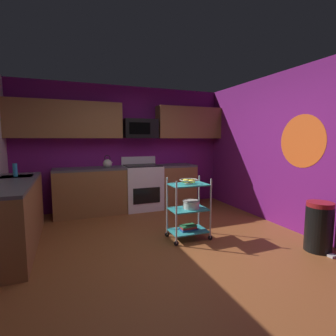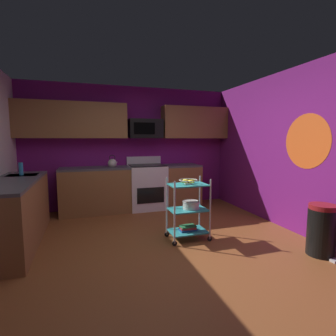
{
  "view_description": "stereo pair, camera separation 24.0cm",
  "coord_description": "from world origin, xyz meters",
  "px_view_note": "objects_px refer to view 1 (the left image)",
  "views": [
    {
      "loc": [
        -1.16,
        -3.08,
        1.48
      ],
      "look_at": [
        0.24,
        0.47,
        1.05
      ],
      "focal_mm": 27.33,
      "sensor_mm": 36.0,
      "label": 1
    },
    {
      "loc": [
        -0.94,
        -3.16,
        1.48
      ],
      "look_at": [
        0.24,
        0.47,
        1.05
      ],
      "focal_mm": 27.33,
      "sensor_mm": 36.0,
      "label": 2
    }
  ],
  "objects_px": {
    "fruit_bowl": "(189,181)",
    "mixing_bowl_large": "(191,204)",
    "rolling_cart": "(188,209)",
    "oven_range": "(142,187)",
    "book_stack": "(188,228)",
    "microwave": "(140,129)",
    "kettle": "(107,163)",
    "dish_soap_bottle": "(15,170)",
    "trash_can": "(319,227)"
  },
  "relations": [
    {
      "from": "microwave",
      "to": "trash_can",
      "type": "bearing_deg",
      "value": -61.55
    },
    {
      "from": "rolling_cart",
      "to": "mixing_bowl_large",
      "type": "xyz_separation_m",
      "value": [
        0.05,
        0.0,
        0.07
      ]
    },
    {
      "from": "rolling_cart",
      "to": "mixing_bowl_large",
      "type": "relative_size",
      "value": 3.63
    },
    {
      "from": "microwave",
      "to": "rolling_cart",
      "type": "height_order",
      "value": "microwave"
    },
    {
      "from": "trash_can",
      "to": "book_stack",
      "type": "bearing_deg",
      "value": 144.73
    },
    {
      "from": "mixing_bowl_large",
      "to": "book_stack",
      "type": "height_order",
      "value": "mixing_bowl_large"
    },
    {
      "from": "fruit_bowl",
      "to": "dish_soap_bottle",
      "type": "bearing_deg",
      "value": 155.68
    },
    {
      "from": "oven_range",
      "to": "rolling_cart",
      "type": "relative_size",
      "value": 1.2
    },
    {
      "from": "rolling_cart",
      "to": "book_stack",
      "type": "distance_m",
      "value": 0.29
    },
    {
      "from": "oven_range",
      "to": "rolling_cart",
      "type": "xyz_separation_m",
      "value": [
        0.18,
        -1.86,
        -0.03
      ]
    },
    {
      "from": "mixing_bowl_large",
      "to": "kettle",
      "type": "distance_m",
      "value": 2.13
    },
    {
      "from": "mixing_bowl_large",
      "to": "dish_soap_bottle",
      "type": "xyz_separation_m",
      "value": [
        -2.43,
        1.08,
        0.5
      ]
    },
    {
      "from": "mixing_bowl_large",
      "to": "kettle",
      "type": "relative_size",
      "value": 0.95
    },
    {
      "from": "book_stack",
      "to": "trash_can",
      "type": "xyz_separation_m",
      "value": [
        1.43,
        -1.01,
        0.16
      ]
    },
    {
      "from": "dish_soap_bottle",
      "to": "trash_can",
      "type": "relative_size",
      "value": 0.3
    },
    {
      "from": "oven_range",
      "to": "trash_can",
      "type": "xyz_separation_m",
      "value": [
        1.61,
        -2.87,
        -0.15
      ]
    },
    {
      "from": "oven_range",
      "to": "mixing_bowl_large",
      "type": "distance_m",
      "value": 1.87
    },
    {
      "from": "rolling_cart",
      "to": "mixing_bowl_large",
      "type": "bearing_deg",
      "value": 0.0
    },
    {
      "from": "dish_soap_bottle",
      "to": "microwave",
      "type": "bearing_deg",
      "value": 21.98
    },
    {
      "from": "oven_range",
      "to": "fruit_bowl",
      "type": "xyz_separation_m",
      "value": [
        0.18,
        -1.86,
        0.4
      ]
    },
    {
      "from": "oven_range",
      "to": "microwave",
      "type": "bearing_deg",
      "value": 90.26
    },
    {
      "from": "oven_range",
      "to": "mixing_bowl_large",
      "type": "height_order",
      "value": "oven_range"
    },
    {
      "from": "oven_range",
      "to": "microwave",
      "type": "height_order",
      "value": "microwave"
    },
    {
      "from": "microwave",
      "to": "book_stack",
      "type": "distance_m",
      "value": 2.5
    },
    {
      "from": "oven_range",
      "to": "kettle",
      "type": "height_order",
      "value": "kettle"
    },
    {
      "from": "rolling_cart",
      "to": "dish_soap_bottle",
      "type": "distance_m",
      "value": 2.67
    },
    {
      "from": "rolling_cart",
      "to": "kettle",
      "type": "xyz_separation_m",
      "value": [
        -0.9,
        1.85,
        0.54
      ]
    },
    {
      "from": "microwave",
      "to": "dish_soap_bottle",
      "type": "height_order",
      "value": "microwave"
    },
    {
      "from": "oven_range",
      "to": "rolling_cart",
      "type": "distance_m",
      "value": 1.87
    },
    {
      "from": "kettle",
      "to": "dish_soap_bottle",
      "type": "bearing_deg",
      "value": -152.3
    },
    {
      "from": "rolling_cart",
      "to": "trash_can",
      "type": "relative_size",
      "value": 1.39
    },
    {
      "from": "mixing_bowl_large",
      "to": "dish_soap_bottle",
      "type": "relative_size",
      "value": 1.26
    },
    {
      "from": "fruit_bowl",
      "to": "mixing_bowl_large",
      "type": "relative_size",
      "value": 1.08
    },
    {
      "from": "oven_range",
      "to": "book_stack",
      "type": "distance_m",
      "value": 1.89
    },
    {
      "from": "dish_soap_bottle",
      "to": "book_stack",
      "type": "bearing_deg",
      "value": -24.32
    },
    {
      "from": "trash_can",
      "to": "rolling_cart",
      "type": "bearing_deg",
      "value": 144.73
    },
    {
      "from": "rolling_cart",
      "to": "trash_can",
      "type": "xyz_separation_m",
      "value": [
        1.43,
        -1.01,
        -0.12
      ]
    },
    {
      "from": "oven_range",
      "to": "mixing_bowl_large",
      "type": "relative_size",
      "value": 4.37
    },
    {
      "from": "fruit_bowl",
      "to": "book_stack",
      "type": "distance_m",
      "value": 0.71
    },
    {
      "from": "kettle",
      "to": "dish_soap_bottle",
      "type": "xyz_separation_m",
      "value": [
        -1.48,
        -0.78,
        0.02
      ]
    },
    {
      "from": "oven_range",
      "to": "kettle",
      "type": "xyz_separation_m",
      "value": [
        -0.72,
        -0.0,
        0.52
      ]
    },
    {
      "from": "kettle",
      "to": "oven_range",
      "type": "bearing_deg",
      "value": 0.31
    },
    {
      "from": "kettle",
      "to": "dish_soap_bottle",
      "type": "distance_m",
      "value": 1.67
    },
    {
      "from": "mixing_bowl_large",
      "to": "kettle",
      "type": "xyz_separation_m",
      "value": [
        -0.94,
        1.85,
        0.48
      ]
    },
    {
      "from": "microwave",
      "to": "kettle",
      "type": "bearing_deg",
      "value": -171.37
    },
    {
      "from": "mixing_bowl_large",
      "to": "kettle",
      "type": "bearing_deg",
      "value": 116.95
    },
    {
      "from": "rolling_cart",
      "to": "microwave",
      "type": "bearing_deg",
      "value": 95.31
    },
    {
      "from": "book_stack",
      "to": "kettle",
      "type": "relative_size",
      "value": 1.0
    },
    {
      "from": "book_stack",
      "to": "dish_soap_bottle",
      "type": "bearing_deg",
      "value": 155.68
    },
    {
      "from": "microwave",
      "to": "rolling_cart",
      "type": "xyz_separation_m",
      "value": [
        0.18,
        -1.96,
        -1.25
      ]
    }
  ]
}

